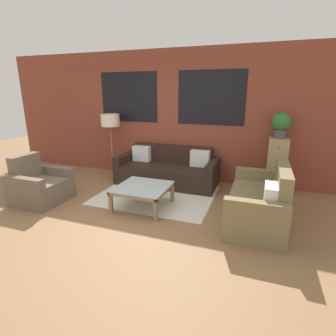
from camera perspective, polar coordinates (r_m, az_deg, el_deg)
ground_plane at (r=4.20m, az=-11.52°, el=-11.26°), size 16.00×16.00×0.00m
wall_back_brick at (r=5.96m, az=0.06°, el=11.34°), size 8.40×0.09×2.80m
rug at (r=5.10m, az=-2.56°, el=-5.83°), size 2.17×1.74×0.00m
couch_dark at (r=5.67m, az=-0.12°, el=-0.57°), size 2.13×0.88×0.78m
settee_vintage at (r=4.22m, az=19.44°, el=-7.15°), size 0.80×1.62×0.92m
armchair_corner at (r=5.27m, az=-26.10°, el=-3.62°), size 0.80×0.85×0.84m
coffee_table at (r=4.49m, az=-5.47°, el=-4.63°), size 0.86×0.86×0.38m
floor_lamp at (r=6.15m, az=-12.44°, el=9.64°), size 0.41×0.41×1.44m
drawer_cabinet at (r=5.50m, az=22.47°, el=0.49°), size 0.35×0.40×1.08m
potted_plant at (r=5.36m, az=23.41°, el=8.84°), size 0.35×0.35×0.47m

